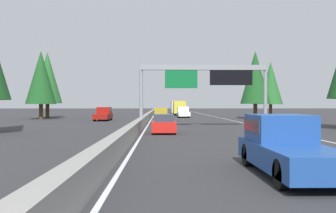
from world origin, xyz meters
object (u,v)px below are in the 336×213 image
conifer_left_mid (47,78)px  sedan_distant_b (161,113)px  pickup_near_center (183,112)px  pickup_distant_a (286,145)px  sedan_far_center (162,112)px  conifer_left_near (41,78)px  sedan_mid_right (164,124)px  bus_far_right (176,107)px  conifer_right_far (271,83)px  conifer_right_mid (255,77)px  sign_gantry_overhead (205,78)px  oncoming_near (103,114)px  box_truck_mid_center (179,108)px  minivan_far_left (161,113)px

conifer_left_mid → sedan_distant_b: bearing=-70.7°
pickup_near_center → pickup_distant_a: bearing=180.0°
sedan_far_center → conifer_left_near: (-23.75, 18.64, 5.68)m
sedan_mid_right → bus_far_right: size_ratio=0.38×
sedan_mid_right → conifer_right_far: conifer_right_far is taller
sedan_far_center → conifer_right_mid: bearing=-148.0°
conifer_right_mid → pickup_near_center: bearing=59.3°
bus_far_right → sign_gantry_overhead: bearing=-179.5°
pickup_distant_a → sedan_mid_right: size_ratio=1.27×
oncoming_near → conifer_right_far: size_ratio=0.54×
box_truck_mid_center → pickup_near_center: (-13.22, -0.08, -0.70)m
pickup_distant_a → minivan_far_left: 46.18m
sign_gantry_overhead → sedan_distant_b: sign_gantry_overhead is taller
bus_far_right → pickup_near_center: (-28.54, -0.05, -0.80)m
conifer_left_near → bus_far_right: bearing=-32.0°
pickup_distant_a → conifer_left_near: (44.97, 22.26, 5.44)m
minivan_far_left → oncoming_near: (-6.20, 8.03, -0.04)m
oncoming_near → pickup_distant_a: bearing=16.7°
sedan_far_center → oncoming_near: 30.08m
sedan_distant_b → pickup_near_center: (-5.39, -3.83, 0.23)m
sedan_distant_b → conifer_right_far: bearing=-86.6°
sign_gantry_overhead → oncoming_near: size_ratio=2.26×
pickup_distant_a → pickup_near_center: size_ratio=1.00×
conifer_left_near → conifer_left_mid: (5.71, 0.76, 0.38)m
pickup_near_center → sedan_mid_right: bearing=173.9°
pickup_distant_a → conifer_right_mid: (45.58, -10.87, 5.55)m
pickup_distant_a → bus_far_right: 80.56m
pickup_distant_a → sedan_mid_right: 17.36m
conifer_left_near → sedan_distant_b: bearing=-56.0°
conifer_right_mid → conifer_left_near: conifer_right_mid is taller
box_truck_mid_center → oncoming_near: (-25.42, 11.85, -0.70)m
pickup_distant_a → sedan_far_center: 68.82m
pickup_distant_a → conifer_right_far: conifer_right_far is taller
sign_gantry_overhead → sedan_far_center: sign_gantry_overhead is taller
pickup_near_center → oncoming_near: size_ratio=1.00×
minivan_far_left → pickup_near_center: (6.00, -3.91, -0.04)m
conifer_right_far → conifer_left_near: size_ratio=1.00×
sign_gantry_overhead → conifer_right_mid: conifer_right_mid is taller
bus_far_right → conifer_left_mid: bearing=142.5°
sedan_mid_right → sedan_distant_b: (40.46, 0.10, 0.00)m
sedan_distant_b → sedan_mid_right: bearing=-179.9°
conifer_right_mid → conifer_right_far: size_ratio=1.02×
oncoming_near → sedan_far_center: bearing=164.0°
conifer_right_mid → box_truck_mid_center: bearing=29.1°
oncoming_near → conifer_right_far: 35.13m
sedan_mid_right → oncoming_near: oncoming_near is taller
sign_gantry_overhead → pickup_distant_a: sign_gantry_overhead is taller
box_truck_mid_center → sedan_mid_right: bearing=175.7°
sign_gantry_overhead → conifer_left_mid: conifer_left_mid is taller
sign_gantry_overhead → minivan_far_left: 22.21m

